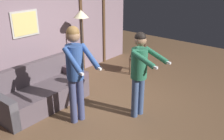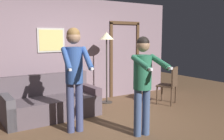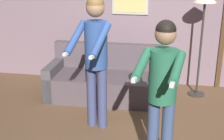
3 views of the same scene
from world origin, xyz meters
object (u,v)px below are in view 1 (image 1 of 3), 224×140
(person_standing_left, at_px, (75,66))
(couch, at_px, (41,93))
(torchiere_lamp, at_px, (81,21))
(dining_chair_distant, at_px, (141,55))
(person_standing_right, at_px, (140,68))

(person_standing_left, bearing_deg, couch, 94.83)
(torchiere_lamp, height_order, person_standing_left, person_standing_left)
(couch, relative_size, dining_chair_distant, 2.06)
(couch, bearing_deg, person_standing_left, -85.17)
(torchiere_lamp, height_order, person_standing_right, torchiere_lamp)
(torchiere_lamp, bearing_deg, person_standing_right, -105.25)
(couch, relative_size, person_standing_left, 1.05)
(torchiere_lamp, xyz_separation_m, person_standing_left, (-1.47, -1.38, -0.39))
(person_standing_right, xyz_separation_m, dining_chair_distant, (1.83, 1.18, -0.48))
(couch, bearing_deg, person_standing_right, -61.21)
(couch, height_order, person_standing_right, person_standing_right)
(couch, xyz_separation_m, dining_chair_distant, (2.80, -0.60, 0.25))
(torchiere_lamp, distance_m, dining_chair_distant, 1.85)
(torchiere_lamp, xyz_separation_m, dining_chair_distant, (1.25, -0.95, -0.98))
(couch, height_order, torchiere_lamp, torchiere_lamp)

